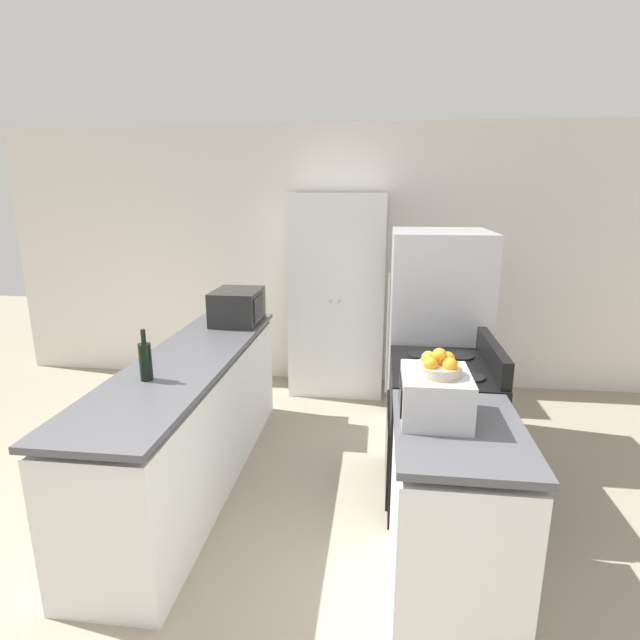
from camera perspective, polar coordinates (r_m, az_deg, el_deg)
wall_back at (r=5.11m, az=2.16°, el=7.06°), size 7.00×0.06×2.60m
counter_left at (r=3.57m, az=-14.45°, el=-11.24°), size 0.60×2.49×0.91m
counter_right at (r=2.67m, az=15.00°, el=-20.86°), size 0.60×0.85×0.91m
pantry_cabinet at (r=4.87m, az=1.99°, el=2.79°), size 0.91×0.52×1.95m
stove at (r=3.37m, az=13.48°, el=-12.28°), size 0.66×0.80×1.07m
refrigerator at (r=4.02m, az=13.07°, el=-2.10°), size 0.74×0.80×1.68m
microwave at (r=4.14m, az=-9.42°, el=1.53°), size 0.37×0.45×0.27m
wine_bottle at (r=3.02m, az=-19.32°, el=-4.40°), size 0.07×0.07×0.30m
toaster_oven at (r=2.45m, az=12.98°, el=-8.41°), size 0.33×0.37×0.23m
fruit_bowl at (r=2.38m, az=13.42°, el=-5.10°), size 0.21×0.21×0.13m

